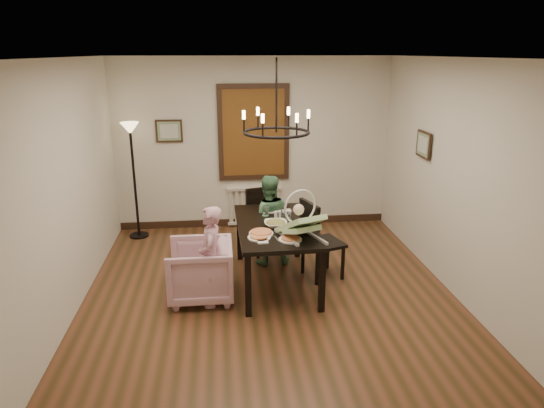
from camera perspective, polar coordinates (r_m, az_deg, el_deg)
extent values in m
cube|color=brown|center=(6.11, -0.31, -10.41)|extent=(4.50, 5.00, 0.01)
cube|color=white|center=(5.40, -0.36, 16.87)|extent=(4.50, 5.00, 0.01)
cube|color=beige|center=(8.02, -2.18, 7.01)|extent=(4.50, 0.01, 2.80)
cube|color=beige|center=(5.82, -22.96, 1.56)|extent=(0.01, 5.00, 2.80)
cube|color=beige|center=(6.23, 20.75, 2.80)|extent=(0.01, 5.00, 2.80)
cube|color=black|center=(6.06, 0.48, -2.61)|extent=(0.99, 1.72, 0.05)
cube|color=black|center=(5.46, -2.83, -9.59)|extent=(0.07, 0.07, 0.75)
cube|color=black|center=(6.91, -3.86, -3.62)|extent=(0.07, 0.07, 0.75)
cube|color=black|center=(5.58, 5.90, -9.06)|extent=(0.07, 0.07, 0.75)
cube|color=black|center=(7.00, 3.02, -3.32)|extent=(0.07, 0.07, 0.75)
imported|color=#C899AE|center=(5.92, -8.45, -7.77)|extent=(0.78, 0.76, 0.71)
imported|color=#C78C9F|center=(5.70, -7.18, -7.11)|extent=(0.27, 0.38, 1.00)
imported|color=#47784F|center=(6.73, -0.50, -2.76)|extent=(0.52, 0.41, 1.05)
imported|color=white|center=(5.96, 0.43, -2.31)|extent=(0.34, 0.34, 0.08)
cylinder|color=tan|center=(5.72, -1.29, -3.40)|extent=(0.29, 0.29, 0.04)
cylinder|color=silver|center=(6.05, 1.86, -1.66)|extent=(0.08, 0.08, 0.16)
cube|color=brown|center=(7.95, -2.17, 8.38)|extent=(1.00, 0.03, 1.40)
cube|color=black|center=(7.97, -12.01, 8.40)|extent=(0.42, 0.03, 0.36)
cube|color=black|center=(6.96, 17.41, 6.69)|extent=(0.03, 0.42, 0.36)
torus|color=black|center=(5.77, 0.51, 8.42)|extent=(0.80, 0.80, 0.04)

